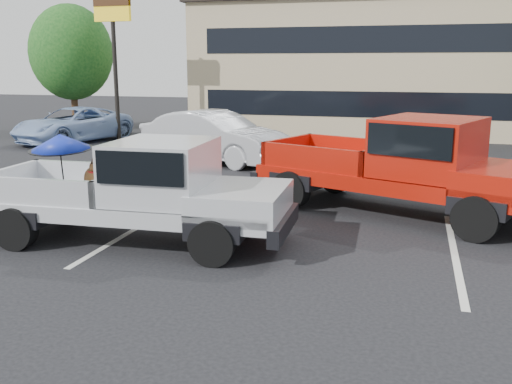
{
  "coord_description": "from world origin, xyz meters",
  "views": [
    {
      "loc": [
        2.19,
        -7.96,
        3.19
      ],
      "look_at": [
        -0.05,
        0.13,
        1.3
      ],
      "focal_mm": 40.0,
      "sensor_mm": 36.0,
      "label": 1
    }
  ],
  "objects_px": {
    "tree_left": "(71,53)",
    "tree_back": "(497,39)",
    "red_pickup": "(418,163)",
    "silver_pickup": "(150,186)",
    "silver_sedan": "(214,137)",
    "motel_sign": "(113,28)",
    "blue_suv": "(73,125)"
  },
  "relations": [
    {
      "from": "motel_sign",
      "to": "tree_left",
      "type": "height_order",
      "value": "tree_left"
    },
    {
      "from": "silver_pickup",
      "to": "tree_left",
      "type": "bearing_deg",
      "value": 124.07
    },
    {
      "from": "motel_sign",
      "to": "tree_left",
      "type": "bearing_deg",
      "value": 143.13
    },
    {
      "from": "tree_left",
      "to": "blue_suv",
      "type": "relative_size",
      "value": 1.17
    },
    {
      "from": "tree_back",
      "to": "silver_pickup",
      "type": "xyz_separation_m",
      "value": [
        -8.29,
        -22.86,
        -3.36
      ]
    },
    {
      "from": "tree_back",
      "to": "blue_suv",
      "type": "distance_m",
      "value": 21.05
    },
    {
      "from": "tree_left",
      "to": "tree_back",
      "type": "xyz_separation_m",
      "value": [
        20.0,
        7.0,
        0.68
      ]
    },
    {
      "from": "silver_pickup",
      "to": "motel_sign",
      "type": "bearing_deg",
      "value": 118.58
    },
    {
      "from": "tree_back",
      "to": "blue_suv",
      "type": "relative_size",
      "value": 1.38
    },
    {
      "from": "motel_sign",
      "to": "silver_pickup",
      "type": "xyz_separation_m",
      "value": [
        7.71,
        -12.86,
        -3.6
      ]
    },
    {
      "from": "silver_pickup",
      "to": "red_pickup",
      "type": "xyz_separation_m",
      "value": [
        4.62,
        3.2,
        0.1
      ]
    },
    {
      "from": "motel_sign",
      "to": "red_pickup",
      "type": "xyz_separation_m",
      "value": [
        12.34,
        -9.66,
        -3.5
      ]
    },
    {
      "from": "silver_pickup",
      "to": "silver_sedan",
      "type": "xyz_separation_m",
      "value": [
        -1.83,
        8.54,
        -0.21
      ]
    },
    {
      "from": "red_pickup",
      "to": "blue_suv",
      "type": "distance_m",
      "value": 16.3
    },
    {
      "from": "red_pickup",
      "to": "silver_pickup",
      "type": "bearing_deg",
      "value": -123.66
    },
    {
      "from": "motel_sign",
      "to": "blue_suv",
      "type": "xyz_separation_m",
      "value": [
        -1.51,
        -1.07,
        -3.94
      ]
    },
    {
      "from": "tree_back",
      "to": "motel_sign",
      "type": "bearing_deg",
      "value": -147.99
    },
    {
      "from": "tree_left",
      "to": "red_pickup",
      "type": "distance_m",
      "value": 20.83
    },
    {
      "from": "tree_left",
      "to": "silver_sedan",
      "type": "height_order",
      "value": "tree_left"
    },
    {
      "from": "tree_back",
      "to": "red_pickup",
      "type": "bearing_deg",
      "value": -100.55
    },
    {
      "from": "silver_sedan",
      "to": "blue_suv",
      "type": "bearing_deg",
      "value": 85.06
    },
    {
      "from": "motel_sign",
      "to": "silver_sedan",
      "type": "distance_m",
      "value": 8.23
    },
    {
      "from": "red_pickup",
      "to": "silver_sedan",
      "type": "xyz_separation_m",
      "value": [
        -6.45,
        5.34,
        -0.31
      ]
    },
    {
      "from": "tree_left",
      "to": "blue_suv",
      "type": "bearing_deg",
      "value": -58.58
    },
    {
      "from": "tree_left",
      "to": "motel_sign",
      "type": "bearing_deg",
      "value": -36.87
    },
    {
      "from": "motel_sign",
      "to": "tree_left",
      "type": "xyz_separation_m",
      "value": [
        -4.0,
        3.0,
        -0.92
      ]
    },
    {
      "from": "motel_sign",
      "to": "silver_pickup",
      "type": "bearing_deg",
      "value": -59.04
    },
    {
      "from": "blue_suv",
      "to": "motel_sign",
      "type": "bearing_deg",
      "value": 52.26
    },
    {
      "from": "silver_sedan",
      "to": "blue_suv",
      "type": "distance_m",
      "value": 8.08
    },
    {
      "from": "tree_left",
      "to": "blue_suv",
      "type": "xyz_separation_m",
      "value": [
        2.49,
        -4.07,
        -3.02
      ]
    },
    {
      "from": "silver_sedan",
      "to": "blue_suv",
      "type": "relative_size",
      "value": 1.0
    },
    {
      "from": "silver_sedan",
      "to": "blue_suv",
      "type": "height_order",
      "value": "silver_sedan"
    }
  ]
}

